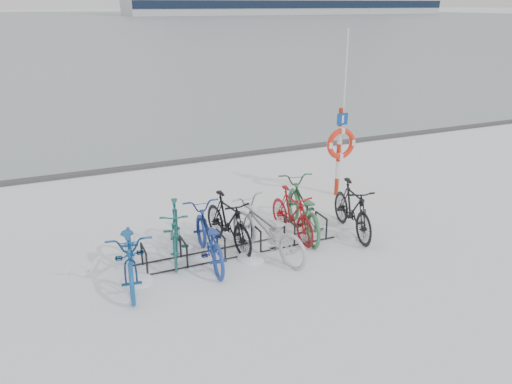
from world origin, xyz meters
TOP-DOWN VIEW (x-y plane):
  - ground at (0.00, 0.00)m, footprint 900.00×900.00m
  - ice_sheet at (0.00, 155.00)m, footprint 400.00×298.00m
  - quay_edge at (0.00, 5.90)m, footprint 400.00×0.25m
  - bike_rack at (0.00, 0.00)m, footprint 4.00×0.48m
  - lifebuoy_station at (3.34, 1.80)m, footprint 0.76×0.22m
  - bike_0 at (-2.06, -0.23)m, footprint 1.01×2.15m
  - bike_1 at (-1.13, 0.34)m, footprint 0.95×1.83m
  - bike_2 at (-0.64, -0.09)m, footprint 0.84×2.02m
  - bike_3 at (-0.08, 0.35)m, footprint 0.76×1.83m
  - bike_4 at (0.44, -0.31)m, footprint 1.29×2.17m
  - bike_5 at (1.26, 0.26)m, footprint 0.54×1.70m
  - bike_6 at (1.55, 0.34)m, footprint 1.14×2.22m
  - bike_7 at (2.46, -0.12)m, footprint 0.84×1.91m
  - snow_drifts at (-0.23, -0.03)m, footprint 5.60×1.45m

SIDE VIEW (x-z plane):
  - ground at x=0.00m, z-range 0.00..0.00m
  - snow_drifts at x=-0.23m, z-range -0.10..0.10m
  - ice_sheet at x=0.00m, z-range 0.00..0.02m
  - quay_edge at x=0.00m, z-range 0.00..0.10m
  - bike_rack at x=0.00m, z-range -0.05..0.41m
  - bike_5 at x=1.26m, z-range 0.00..1.01m
  - bike_2 at x=-0.64m, z-range 0.00..1.04m
  - bike_1 at x=-1.13m, z-range 0.00..1.06m
  - bike_3 at x=-0.08m, z-range 0.00..1.07m
  - bike_4 at x=0.44m, z-range 0.00..1.08m
  - bike_0 at x=-2.06m, z-range 0.00..1.09m
  - bike_6 at x=1.55m, z-range 0.00..1.11m
  - bike_7 at x=2.46m, z-range 0.00..1.11m
  - lifebuoy_station at x=3.34m, z-range -0.65..3.30m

